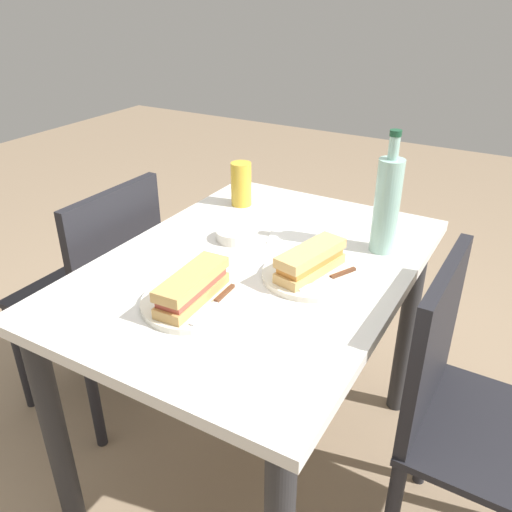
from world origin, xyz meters
The scene contains 14 objects.
ground_plane centered at (0.00, 0.00, 0.00)m, with size 8.00×8.00×0.00m, color #8C755B.
dining_table centered at (0.00, 0.00, 0.61)m, with size 1.06×0.77×0.74m.
chair_far centered at (0.00, 0.58, 0.49)m, with size 0.41×0.41×0.85m.
chair_near centered at (0.02, -0.58, 0.49)m, with size 0.41×0.41×0.85m.
plate_near centered at (0.00, 0.16, 0.74)m, with size 0.24×0.24×0.01m, color silver.
baguette_sandwich_near centered at (0.00, 0.16, 0.78)m, with size 0.22×0.11×0.07m.
knife_near centered at (0.00, 0.21, 0.75)m, with size 0.17×0.09×0.01m.
plate_far centered at (0.25, -0.02, 0.74)m, with size 0.24×0.24×0.01m, color silver.
baguette_sandwich_far centered at (0.25, -0.02, 0.78)m, with size 0.22×0.08×0.07m.
knife_far centered at (0.23, 0.03, 0.75)m, with size 0.18×0.02×0.01m.
water_bottle centered at (-0.24, 0.26, 0.87)m, with size 0.07×0.07×0.33m.
beer_glass centered at (-0.33, -0.25, 0.81)m, with size 0.07×0.07×0.14m, color gold.
olive_bowl centered at (-0.09, -0.12, 0.75)m, with size 0.11×0.11×0.03m, color silver.
paper_napkin centered at (-0.20, 0.01, 0.74)m, with size 0.14×0.14×0.00m, color white.
Camera 1 is at (1.06, 0.61, 1.40)m, focal length 36.99 mm.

